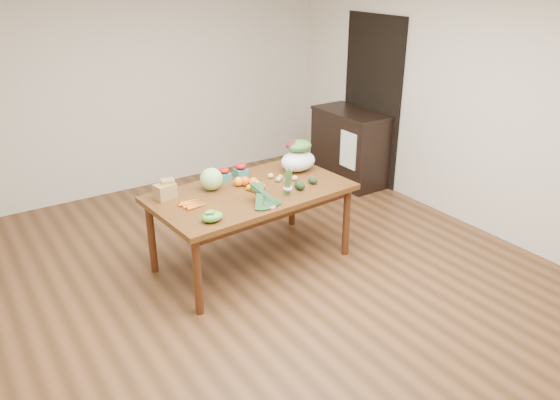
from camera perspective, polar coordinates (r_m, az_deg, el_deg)
floor at (r=4.89m, az=-0.35°, el=-9.40°), size 6.00×6.00×0.00m
room_walls at (r=4.30m, az=-0.39°, el=5.84°), size 5.02×6.02×2.70m
dining_table at (r=5.14m, az=-2.97°, el=-2.85°), size 1.87×1.13×0.75m
doorway_dark at (r=7.08m, az=9.55°, el=10.17°), size 0.02×1.00×2.10m
cabinet at (r=7.12m, az=7.27°, el=5.54°), size 0.52×1.02×0.94m
dish_towel at (r=6.74m, az=7.13°, el=5.19°), size 0.02×0.28×0.45m
paper_bag at (r=4.88m, az=-11.91°, el=1.04°), size 0.25×0.21×0.17m
cabbage at (r=4.99m, az=-7.18°, el=2.19°), size 0.21×0.21×0.21m
strawberry_basket_a at (r=5.24m, az=-5.82°, el=2.62°), size 0.11×0.11×0.09m
strawberry_basket_b at (r=5.30m, az=-4.11°, el=3.03°), size 0.12×0.12×0.11m
orange_a at (r=5.07m, az=-4.36°, el=1.94°), size 0.09×0.09×0.09m
orange_b at (r=5.08m, az=-3.68°, el=1.98°), size 0.09×0.09×0.09m
orange_c at (r=5.05m, az=-2.79°, el=1.88°), size 0.09×0.09×0.09m
mandarin_cluster at (r=4.98m, az=-2.35°, el=1.57°), size 0.19×0.19×0.09m
carrots at (r=4.73m, az=-9.04°, el=-0.39°), size 0.23×0.20×0.03m
snap_pea_bag at (r=4.41m, az=-7.09°, el=-1.73°), size 0.18×0.14×0.08m
kale_bunch at (r=4.64m, az=-1.52°, el=0.34°), size 0.35×0.42×0.16m
asparagus_bundle at (r=4.83m, az=0.82°, el=1.92°), size 0.09×0.12×0.26m
potato_a at (r=5.16m, az=-0.17°, el=2.18°), size 0.06×0.05×0.05m
potato_b at (r=5.14m, az=0.75°, el=2.09°), size 0.06×0.05×0.05m
potato_c at (r=5.23m, az=0.02°, el=2.42°), size 0.05×0.04×0.04m
potato_d at (r=5.25m, az=-0.98°, el=2.55°), size 0.06×0.05×0.05m
potato_e at (r=5.19m, az=1.56°, el=2.30°), size 0.06×0.05×0.05m
avocado_a at (r=4.98m, az=2.06°, el=1.49°), size 0.11×0.13×0.08m
avocado_b at (r=5.12m, az=3.42°, el=2.05°), size 0.09×0.12×0.07m
salad_bag at (r=5.41m, az=1.90°, el=4.49°), size 0.38×0.30×0.28m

